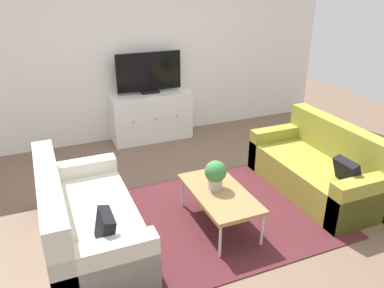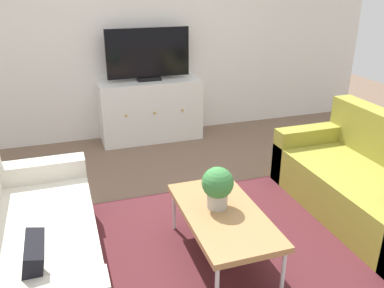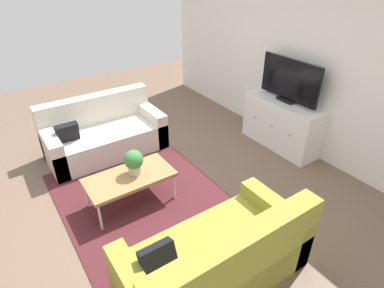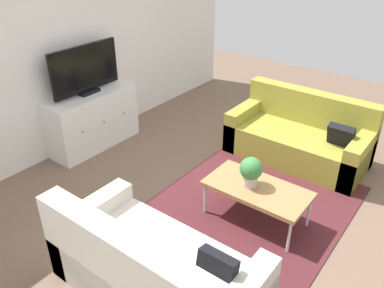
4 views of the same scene
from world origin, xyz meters
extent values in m
plane|color=brown|center=(0.00, 0.00, 0.00)|extent=(10.00, 10.00, 0.00)
cube|color=white|center=(0.00, 2.55, 1.35)|extent=(6.40, 0.12, 2.70)
cube|color=#4C1E23|center=(0.00, -0.15, 0.01)|extent=(2.50, 1.90, 0.01)
cube|color=beige|center=(-1.35, -0.10, 0.20)|extent=(0.85, 1.73, 0.40)
cube|color=beige|center=(-1.68, -0.10, 0.42)|extent=(0.20, 1.73, 0.83)
cube|color=beige|center=(-1.35, 0.67, 0.28)|extent=(0.85, 0.18, 0.56)
cube|color=beige|center=(-1.35, -0.87, 0.28)|extent=(0.85, 0.18, 0.56)
cube|color=black|center=(-1.30, -0.63, 0.52)|extent=(0.16, 0.30, 0.31)
cube|color=olive|center=(1.35, -0.10, 0.20)|extent=(0.85, 1.73, 0.40)
cube|color=olive|center=(1.68, -0.10, 0.42)|extent=(0.20, 1.73, 0.83)
cube|color=olive|center=(1.35, 0.67, 0.28)|extent=(0.85, 0.18, 0.56)
cube|color=black|center=(1.30, -0.63, 0.52)|extent=(0.20, 0.30, 0.32)
cube|color=#A37547|center=(-0.05, -0.29, 0.39)|extent=(0.54, 1.04, 0.04)
cylinder|color=silver|center=(-0.28, -0.76, 0.18)|extent=(0.03, 0.03, 0.37)
cylinder|color=silver|center=(0.18, -0.76, 0.18)|extent=(0.03, 0.03, 0.37)
cylinder|color=silver|center=(-0.28, 0.19, 0.18)|extent=(0.03, 0.03, 0.37)
cylinder|color=silver|center=(0.18, 0.19, 0.18)|extent=(0.03, 0.03, 0.37)
cylinder|color=#B7B2A8|center=(-0.07, -0.20, 0.46)|extent=(0.15, 0.15, 0.11)
sphere|color=#387A3D|center=(-0.07, -0.20, 0.61)|extent=(0.23, 0.23, 0.23)
cube|color=white|center=(0.01, 2.27, 0.38)|extent=(1.26, 0.44, 0.77)
sphere|color=#B79338|center=(-0.35, 2.04, 0.42)|extent=(0.03, 0.03, 0.03)
sphere|color=#B79338|center=(0.01, 2.04, 0.42)|extent=(0.03, 0.03, 0.03)
sphere|color=#B79338|center=(0.36, 2.04, 0.42)|extent=(0.03, 0.03, 0.03)
cube|color=black|center=(0.01, 2.29, 0.79)|extent=(0.28, 0.16, 0.04)
cube|color=black|center=(0.01, 2.29, 1.10)|extent=(1.02, 0.04, 0.59)
camera|label=1|loc=(-1.66, -3.34, 2.46)|focal=36.00mm
camera|label=2|loc=(-1.04, -2.56, 1.96)|focal=37.87mm
camera|label=3|loc=(2.87, -1.38, 2.67)|focal=29.78mm
camera|label=4|loc=(-3.00, -1.72, 2.70)|focal=36.84mm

